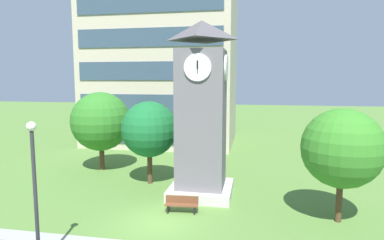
% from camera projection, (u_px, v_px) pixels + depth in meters
% --- Properties ---
extents(ground_plane, '(160.00, 160.00, 0.00)m').
position_uv_depth(ground_plane, '(157.00, 223.00, 16.54)').
color(ground_plane, '#567F38').
extents(office_building, '(15.87, 11.18, 22.40)m').
position_uv_depth(office_building, '(163.00, 43.00, 37.20)').
color(office_building, beige).
rests_on(office_building, ground).
extents(clock_tower, '(3.80, 3.80, 10.62)m').
position_uv_depth(clock_tower, '(201.00, 119.00, 20.10)').
color(clock_tower, slate).
rests_on(clock_tower, ground).
extents(park_bench, '(1.83, 0.61, 0.88)m').
position_uv_depth(park_bench, '(182.00, 204.00, 17.84)').
color(park_bench, brown).
rests_on(park_bench, ground).
extents(street_lamp, '(0.36, 0.36, 5.64)m').
position_uv_depth(street_lamp, '(34.00, 178.00, 12.23)').
color(street_lamp, '#333338').
rests_on(street_lamp, ground).
extents(tree_streetside, '(3.96, 3.96, 5.77)m').
position_uv_depth(tree_streetside, '(342.00, 148.00, 16.28)').
color(tree_streetside, '#513823').
rests_on(tree_streetside, ground).
extents(tree_by_building, '(3.82, 3.82, 5.70)m').
position_uv_depth(tree_by_building, '(149.00, 129.00, 22.49)').
color(tree_by_building, '#513823').
rests_on(tree_by_building, ground).
extents(tree_near_tower, '(4.63, 4.63, 6.20)m').
position_uv_depth(tree_near_tower, '(101.00, 121.00, 25.98)').
color(tree_near_tower, '#513823').
rests_on(tree_near_tower, ground).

